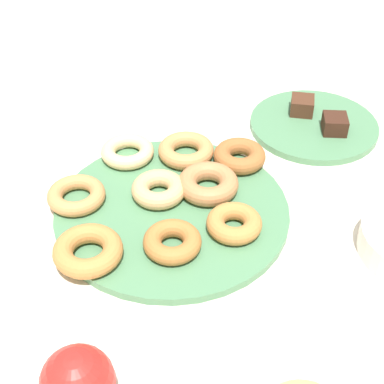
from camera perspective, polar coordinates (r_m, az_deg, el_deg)
ground_plane at (r=0.87m, az=-1.97°, el=-2.17°), size 2.40×2.40×0.00m
donut_plate at (r=0.87m, az=-1.97°, el=-1.87°), size 0.35×0.35×0.01m
donut_0 at (r=0.89m, az=1.59°, el=0.83°), size 0.10×0.10×0.03m
donut_1 at (r=0.82m, az=4.15°, el=-3.08°), size 0.08×0.08×0.03m
donut_2 at (r=0.96m, az=-6.34°, el=3.96°), size 0.12×0.12×0.02m
donut_3 at (r=0.80m, az=-10.16°, el=-5.67°), size 0.11×0.11×0.03m
donut_4 at (r=0.89m, az=-11.26°, el=-0.31°), size 0.12×0.12×0.02m
donut_5 at (r=0.88m, az=-3.29°, el=0.28°), size 0.11×0.11×0.03m
donut_6 at (r=0.95m, az=4.68°, el=3.55°), size 0.11×0.11×0.03m
donut_7 at (r=0.96m, az=-0.59°, el=4.10°), size 0.13×0.13×0.03m
donut_8 at (r=0.80m, az=-2.30°, el=-4.90°), size 0.11×0.11×0.03m
cake_plate at (r=1.08m, az=11.83°, el=6.42°), size 0.23×0.23×0.01m
brownie_near at (r=1.09m, az=10.74°, el=8.34°), size 0.05×0.05×0.03m
brownie_far at (r=1.05m, az=13.81°, el=6.49°), size 0.05×0.04×0.03m
apple at (r=0.65m, az=-11.13°, el=-17.83°), size 0.08×0.08×0.08m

